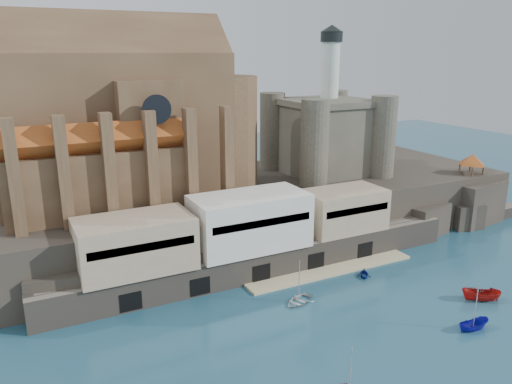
{
  "coord_description": "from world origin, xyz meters",
  "views": [
    {
      "loc": [
        -42.65,
        -42.39,
        34.32
      ],
      "look_at": [
        -4.53,
        32.0,
        10.6
      ],
      "focal_mm": 35.0,
      "sensor_mm": 36.0,
      "label": 1
    }
  ],
  "objects_px": {
    "church": "(125,126)",
    "castle_keep": "(326,132)",
    "boat_2": "(473,329)",
    "pavilion": "(472,161)"
  },
  "relations": [
    {
      "from": "castle_keep",
      "to": "boat_2",
      "type": "height_order",
      "value": "castle_keep"
    },
    {
      "from": "church",
      "to": "boat_2",
      "type": "relative_size",
      "value": 10.54
    },
    {
      "from": "pavilion",
      "to": "church",
      "type": "bearing_deg",
      "value": 166.52
    },
    {
      "from": "pavilion",
      "to": "castle_keep",
      "type": "bearing_deg",
      "value": 149.82
    },
    {
      "from": "church",
      "to": "boat_2",
      "type": "xyz_separation_m",
      "value": [
        31.93,
        -46.63,
        -22.13
      ]
    },
    {
      "from": "church",
      "to": "pavilion",
      "type": "distance_m",
      "value": 68.65
    },
    {
      "from": "church",
      "to": "pavilion",
      "type": "xyz_separation_m",
      "value": [
        66.13,
        -15.85,
        -9.4
      ]
    },
    {
      "from": "castle_keep",
      "to": "pavilion",
      "type": "relative_size",
      "value": 4.58
    },
    {
      "from": "boat_2",
      "to": "pavilion",
      "type": "bearing_deg",
      "value": -42.31
    },
    {
      "from": "church",
      "to": "castle_keep",
      "type": "relative_size",
      "value": 1.6
    }
  ]
}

